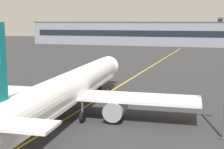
{
  "coord_description": "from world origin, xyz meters",
  "views": [
    {
      "loc": [
        14.74,
        -22.13,
        11.75
      ],
      "look_at": [
        4.33,
        14.23,
        5.42
      ],
      "focal_mm": 51.66,
      "sensor_mm": 36.0,
      "label": 1
    }
  ],
  "objects": [
    {
      "name": "taxiway_centreline",
      "position": [
        0.0,
        30.0,
        0.0
      ],
      "size": [
        10.47,
        179.73,
        0.01
      ],
      "primitive_type": "cube",
      "rotation": [
        0.0,
        0.0,
        -0.06
      ],
      "color": "yellow",
      "rests_on": "ground"
    },
    {
      "name": "terminal_building",
      "position": [
        5.96,
        132.87,
        5.7
      ],
      "size": [
        151.0,
        12.4,
        11.38
      ],
      "color": "gray",
      "rests_on": "ground"
    },
    {
      "name": "airliner_foreground",
      "position": [
        -1.21,
        13.49,
        3.37
      ],
      "size": [
        32.16,
        41.49,
        11.65
      ],
      "color": "white",
      "rests_on": "ground"
    },
    {
      "name": "safety_cone_by_nose_gear",
      "position": [
        -0.63,
        28.98,
        0.26
      ],
      "size": [
        0.44,
        0.44,
        0.55
      ],
      "color": "orange",
      "rests_on": "ground"
    }
  ]
}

